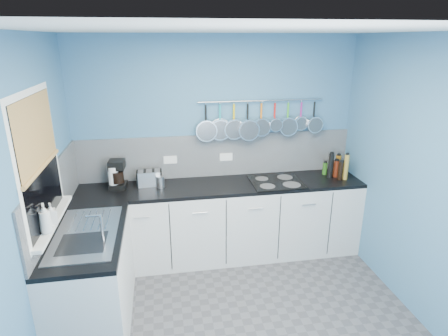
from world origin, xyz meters
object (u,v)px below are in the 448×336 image
object	(u,v)px
hob	(276,182)
toaster	(149,178)
paper_towel	(114,178)
canister	(160,182)
soap_bottle_a	(45,218)
soap_bottle_b	(51,213)
coffee_maker	(117,175)

from	to	relation	value
hob	toaster	bearing A→B (deg)	173.14
paper_towel	toaster	size ratio (longest dim) A/B	0.98
toaster	canister	bearing A→B (deg)	-41.82
soap_bottle_a	soap_bottle_b	xyz separation A→B (m)	(0.00, 0.16, -0.03)
paper_towel	soap_bottle_a	bearing A→B (deg)	-107.01
soap_bottle_b	toaster	xyz separation A→B (m)	(0.74, 1.08, -0.15)
paper_towel	canister	size ratio (longest dim) A/B	1.96
soap_bottle_b	toaster	distance (m)	1.32
soap_bottle_b	paper_towel	world-z (taller)	soap_bottle_b
soap_bottle_a	soap_bottle_b	distance (m)	0.16
soap_bottle_a	toaster	bearing A→B (deg)	59.20
soap_bottle_b	coffee_maker	distance (m)	1.13
soap_bottle_b	paper_towel	bearing A→B (deg)	70.60
coffee_maker	toaster	world-z (taller)	coffee_maker
hob	soap_bottle_a	bearing A→B (deg)	-153.57
soap_bottle_b	soap_bottle_a	bearing A→B (deg)	-90.00
hob	soap_bottle_b	bearing A→B (deg)	-157.01
paper_towel	hob	bearing A→B (deg)	-3.90
soap_bottle_b	hob	size ratio (longest dim) A/B	0.30
toaster	canister	xyz separation A→B (m)	(0.12, -0.09, -0.02)
paper_towel	coffee_maker	world-z (taller)	coffee_maker
paper_towel	canister	xyz separation A→B (m)	(0.49, -0.04, -0.06)
soap_bottle_a	hob	world-z (taller)	soap_bottle_a
coffee_maker	toaster	distance (m)	0.34
toaster	paper_towel	bearing A→B (deg)	-178.63
soap_bottle_b	paper_towel	xyz separation A→B (m)	(0.36, 1.03, -0.11)
soap_bottle_b	hob	bearing A→B (deg)	22.99
paper_towel	canister	distance (m)	0.50
soap_bottle_a	canister	xyz separation A→B (m)	(0.86, 1.15, -0.21)
canister	coffee_maker	bearing A→B (deg)	173.10
soap_bottle_b	canister	world-z (taller)	soap_bottle_b
soap_bottle_a	soap_bottle_b	bearing A→B (deg)	90.00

